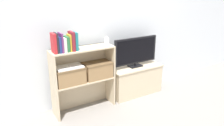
{
  "coord_description": "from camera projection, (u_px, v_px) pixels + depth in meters",
  "views": [
    {
      "loc": [
        -1.54,
        -2.39,
        1.6
      ],
      "look_at": [
        0.0,
        0.14,
        0.6
      ],
      "focal_mm": 35.0,
      "sensor_mm": 36.0,
      "label": 1
    }
  ],
  "objects": [
    {
      "name": "book_ivory",
      "position": [
        64.0,
        45.0,
        2.63
      ],
      "size": [
        0.04,
        0.14,
        0.17
      ],
      "color": "silver",
      "rests_on": "bookshelf_upper_tier"
    },
    {
      "name": "book_charcoal",
      "position": [
        56.0,
        43.0,
        2.58
      ],
      "size": [
        0.02,
        0.13,
        0.24
      ],
      "color": "#232328",
      "rests_on": "bookshelf_upper_tier"
    },
    {
      "name": "book_mustard",
      "position": [
        69.0,
        43.0,
        2.66
      ],
      "size": [
        0.02,
        0.13,
        0.21
      ],
      "color": "gold",
      "rests_on": "bookshelf_upper_tier"
    },
    {
      "name": "tv",
      "position": [
        136.0,
        51.0,
        3.35
      ],
      "size": [
        0.76,
        0.14,
        0.46
      ],
      "color": "black",
      "rests_on": "tv_stand"
    },
    {
      "name": "book_forest",
      "position": [
        67.0,
        44.0,
        2.65
      ],
      "size": [
        0.03,
        0.14,
        0.18
      ],
      "color": "#286638",
      "rests_on": "bookshelf_upper_tier"
    },
    {
      "name": "book_plum",
      "position": [
        61.0,
        43.0,
        2.6
      ],
      "size": [
        0.02,
        0.16,
        0.23
      ],
      "color": "#6B2D66",
      "rests_on": "bookshelf_upper_tier"
    },
    {
      "name": "book_navy",
      "position": [
        59.0,
        45.0,
        2.6
      ],
      "size": [
        0.03,
        0.14,
        0.19
      ],
      "color": "navy",
      "rests_on": "bookshelf_upper_tier"
    },
    {
      "name": "tv_stand",
      "position": [
        135.0,
        80.0,
        3.5
      ],
      "size": [
        0.86,
        0.38,
        0.46
      ],
      "color": "#CCB793",
      "rests_on": "ground_plane"
    },
    {
      "name": "book_maroon",
      "position": [
        72.0,
        41.0,
        2.67
      ],
      "size": [
        0.04,
        0.15,
        0.24
      ],
      "color": "maroon",
      "rests_on": "bookshelf_upper_tier"
    },
    {
      "name": "bookshelf_upper_tier",
      "position": [
        81.0,
        59.0,
        2.91
      ],
      "size": [
        0.84,
        0.28,
        0.44
      ],
      "color": "#CCB793",
      "rests_on": "bookshelf_lower_tier"
    },
    {
      "name": "storage_basket_right",
      "position": [
        97.0,
        69.0,
        3.0
      ],
      "size": [
        0.38,
        0.24,
        0.22
      ],
      "color": "#937047",
      "rests_on": "bookshelf_lower_tier"
    },
    {
      "name": "storage_basket_left",
      "position": [
        69.0,
        75.0,
        2.8
      ],
      "size": [
        0.38,
        0.24,
        0.22
      ],
      "color": "#937047",
      "rests_on": "bookshelf_lower_tier"
    },
    {
      "name": "ground_plane",
      "position": [
        117.0,
        104.0,
        3.2
      ],
      "size": [
        16.0,
        16.0,
        0.0
      ],
      "primitive_type": "plane",
      "color": "gray"
    },
    {
      "name": "book_crimson",
      "position": [
        54.0,
        43.0,
        2.56
      ],
      "size": [
        0.03,
        0.15,
        0.24
      ],
      "color": "#B22328",
      "rests_on": "bookshelf_upper_tier"
    },
    {
      "name": "bookshelf_lower_tier",
      "position": [
        83.0,
        89.0,
        3.05
      ],
      "size": [
        0.84,
        0.28,
        0.44
      ],
      "color": "#CCB793",
      "rests_on": "ground_plane"
    },
    {
      "name": "laptop",
      "position": [
        69.0,
        67.0,
        2.77
      ],
      "size": [
        0.34,
        0.22,
        0.02
      ],
      "color": "white",
      "rests_on": "storage_basket_left"
    },
    {
      "name": "book_teal",
      "position": [
        75.0,
        41.0,
        2.69
      ],
      "size": [
        0.03,
        0.14,
        0.23
      ],
      "color": "#1E7075",
      "rests_on": "bookshelf_upper_tier"
    },
    {
      "name": "wall_back",
      "position": [
        103.0,
        19.0,
        3.14
      ],
      "size": [
        10.0,
        0.05,
        2.4
      ],
      "color": "silver",
      "rests_on": "ground_plane"
    },
    {
      "name": "baby_monitor",
      "position": [
        107.0,
        41.0,
        2.97
      ],
      "size": [
        0.05,
        0.04,
        0.13
      ],
      "color": "white",
      "rests_on": "bookshelf_upper_tier"
    }
  ]
}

